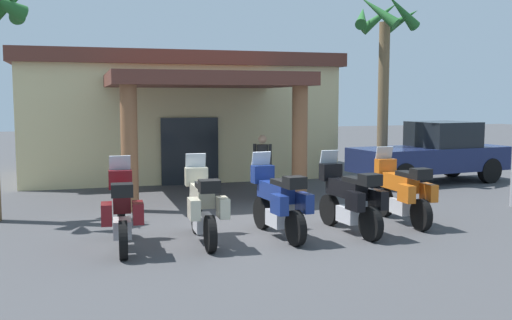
# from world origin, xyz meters

# --- Properties ---
(ground_plane) EXTENTS (80.00, 80.00, 0.00)m
(ground_plane) POSITION_xyz_m (0.00, 0.00, 0.00)
(ground_plane) COLOR #424244
(motel_building) EXTENTS (10.65, 10.34, 4.19)m
(motel_building) POSITION_xyz_m (0.04, 9.21, 2.15)
(motel_building) COLOR beige
(motel_building) RESTS_ON ground_plane
(motorcycle_maroon) EXTENTS (0.73, 2.21, 1.61)m
(motorcycle_maroon) POSITION_xyz_m (-2.72, -0.94, 0.70)
(motorcycle_maroon) COLOR black
(motorcycle_maroon) RESTS_ON ground_plane
(motorcycle_cream) EXTENTS (0.72, 2.21, 1.61)m
(motorcycle_cream) POSITION_xyz_m (-1.23, -0.94, 0.70)
(motorcycle_cream) COLOR black
(motorcycle_cream) RESTS_ON ground_plane
(motorcycle_blue) EXTENTS (0.74, 2.21, 1.61)m
(motorcycle_blue) POSITION_xyz_m (0.27, -0.97, 0.70)
(motorcycle_blue) COLOR black
(motorcycle_blue) RESTS_ON ground_plane
(motorcycle_black) EXTENTS (0.74, 2.21, 1.61)m
(motorcycle_black) POSITION_xyz_m (1.76, -1.07, 0.70)
(motorcycle_black) COLOR black
(motorcycle_black) RESTS_ON ground_plane
(motorcycle_orange) EXTENTS (0.71, 2.21, 1.61)m
(motorcycle_orange) POSITION_xyz_m (3.25, -0.60, 0.70)
(motorcycle_orange) COLOR black
(motorcycle_orange) RESTS_ON ground_plane
(pedestrian) EXTENTS (0.45, 0.35, 1.71)m
(pedestrian) POSITION_xyz_m (1.41, 3.51, 0.99)
(pedestrian) COLOR black
(pedestrian) RESTS_ON ground_plane
(pickup_truck_navy) EXTENTS (5.38, 2.47, 1.95)m
(pickup_truck_navy) POSITION_xyz_m (7.52, 4.59, 0.94)
(pickup_truck_navy) COLOR black
(pickup_truck_navy) RESTS_ON ground_plane
(palm_tree_near_portico) EXTENTS (2.15, 2.17, 5.93)m
(palm_tree_near_portico) POSITION_xyz_m (5.97, 5.11, 4.23)
(palm_tree_near_portico) COLOR brown
(palm_tree_near_portico) RESTS_ON ground_plane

